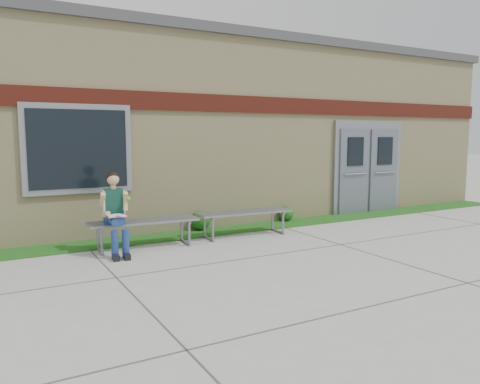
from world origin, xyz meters
TOP-DOWN VIEW (x-y plane):
  - ground at (0.00, 0.00)m, footprint 80.00×80.00m
  - grass_strip at (0.00, 2.60)m, footprint 16.00×0.80m
  - school_building at (-0.00, 5.99)m, footprint 16.20×6.22m
  - bench_left at (-2.13, 2.00)m, footprint 1.91×0.65m
  - bench_right at (-0.13, 2.00)m, footprint 1.89×0.63m
  - girl at (-2.66, 1.80)m, footprint 0.46×0.80m
  - shrub_mid at (-0.67, 2.85)m, footprint 0.40×0.40m
  - shrub_east at (1.45, 2.85)m, footprint 0.34×0.34m

SIDE VIEW (x-z plane):
  - ground at x=0.00m, z-range 0.00..0.00m
  - grass_strip at x=0.00m, z-range 0.00..0.02m
  - shrub_east at x=1.45m, z-range 0.02..0.36m
  - shrub_mid at x=-0.67m, z-range 0.02..0.42m
  - bench_right at x=-0.13m, z-range 0.13..0.62m
  - bench_left at x=-2.13m, z-range 0.13..0.62m
  - girl at x=-2.66m, z-range 0.04..1.39m
  - school_building at x=0.00m, z-range 0.00..4.20m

